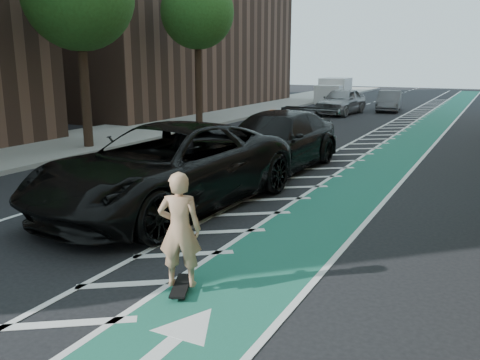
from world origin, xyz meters
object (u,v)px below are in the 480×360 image
Objects in this scene: skateboarder at (180,230)px; suv_far at (274,141)px; barrel_a at (144,171)px; suv_near at (167,167)px.

skateboarder is 9.07m from suv_far.
skateboarder is 6.69m from barrel_a.
skateboarder is 1.76× the size of barrel_a.
suv_near is at bearing -36.85° from barrel_a.
suv_far reaches higher than barrel_a.
suv_far is (0.52, 5.12, -0.08)m from suv_near.
skateboarder is 0.25× the size of suv_near.
suv_near is 1.14× the size of suv_far.
skateboarder is at bearing -47.49° from barrel_a.
skateboarder is 4.61m from suv_near.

